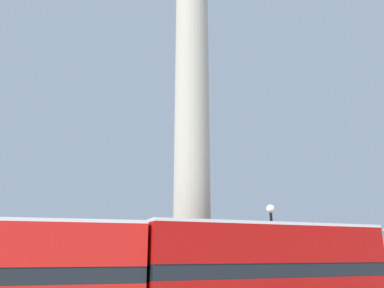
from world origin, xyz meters
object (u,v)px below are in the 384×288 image
bus_b (267,271)px  equestrian_statue (317,277)px  monument_column (192,153)px  street_lamp (273,250)px

bus_b → equestrian_statue: 14.77m
monument_column → street_lamp: (3.37, -2.65, -5.37)m
monument_column → equestrian_statue: size_ratio=4.16×
monument_column → bus_b: (1.66, -5.12, -6.23)m
equestrian_statue → street_lamp: bearing=-148.6°
monument_column → street_lamp: monument_column is taller
monument_column → equestrian_statue: (11.61, 5.75, -7.19)m
bus_b → equestrian_statue: size_ratio=1.92×
bus_b → equestrian_statue: (9.95, 10.87, -0.96)m
bus_b → street_lamp: 3.13m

